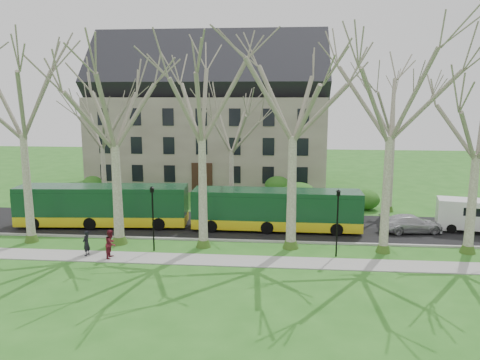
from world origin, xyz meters
name	(u,v)px	position (x,y,z in m)	size (l,w,h in m)	color
ground	(245,249)	(0.00, 0.00, 0.00)	(120.00, 120.00, 0.00)	#28661D
sidewalk	(241,261)	(0.00, -2.50, 0.03)	(70.00, 2.00, 0.06)	gray
road	(250,226)	(0.00, 5.50, 0.03)	(80.00, 8.00, 0.06)	black
curb	(246,241)	(0.00, 1.50, 0.07)	(80.00, 0.25, 0.14)	#A5A39E
building	(210,114)	(-6.00, 24.00, 8.07)	(26.50, 12.20, 16.00)	slate
tree_row_verge	(245,145)	(0.00, 0.30, 7.00)	(49.00, 7.00, 14.00)	gray
tree_row_far	(240,144)	(-1.33, 11.00, 6.00)	(33.00, 7.00, 12.00)	gray
lamp_row	(244,216)	(0.00, -1.00, 2.57)	(36.22, 0.22, 4.30)	black
hedges	(209,191)	(-4.67, 14.00, 1.00)	(30.60, 8.60, 2.00)	#22611B
bus_lead	(103,205)	(-11.59, 4.48, 1.71)	(13.20, 2.75, 3.30)	#113C21
bus_follow	(276,209)	(2.05, 4.59, 1.65)	(12.74, 2.65, 3.19)	#113C21
sedan	(411,224)	(12.21, 4.80, 0.72)	(1.86, 4.57, 1.33)	#B2B2B7
van_a	(477,216)	(17.09, 5.31, 1.28)	(5.59, 2.03, 2.44)	silver
pedestrian_a	(86,243)	(-10.03, -2.43, 0.88)	(0.60, 0.39, 1.65)	black
pedestrian_b	(111,244)	(-8.30, -2.68, 0.97)	(0.88, 0.69, 1.82)	maroon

